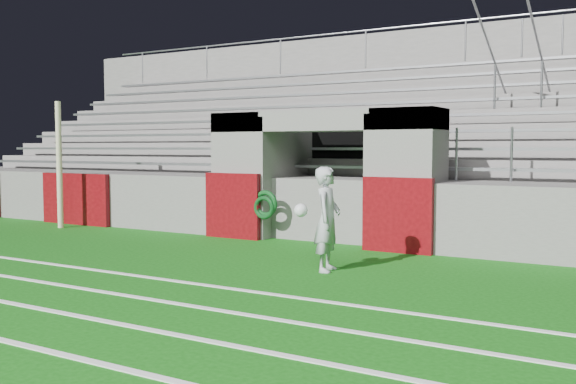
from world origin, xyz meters
The scene contains 5 objects.
ground centered at (0.00, 0.00, 0.00)m, with size 90.00×90.00×0.00m, color #0F540E.
field_post centered at (-6.29, 2.30, 1.47)m, with size 0.13×0.13×2.95m, color beige.
stadium_structure centered at (0.00, 7.97, 1.49)m, with size 26.00×8.48×5.42m.
goalkeeper_with_ball centered at (1.50, 0.75, 0.80)m, with size 0.65×0.70×1.59m.
hose_coil centered at (-1.01, 2.93, 0.72)m, with size 0.55×0.15×0.59m.
Camera 1 is at (5.89, -7.87, 1.88)m, focal length 40.00 mm.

